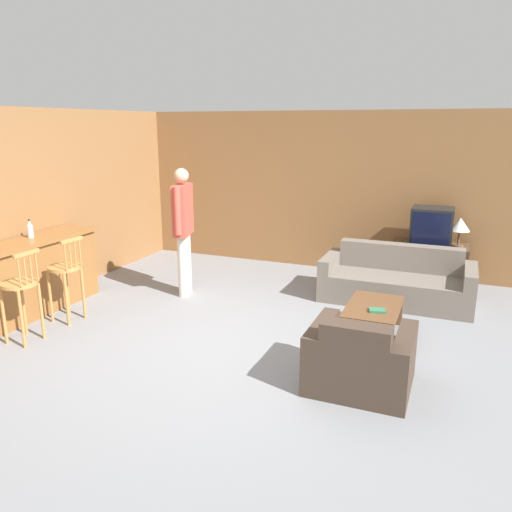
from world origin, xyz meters
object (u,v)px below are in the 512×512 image
book_on_table (377,310)px  person_by_window (183,225)px  tv (432,226)px  bottle (30,229)px  bar_chair_near (21,292)px  coffee_table (373,310)px  couch_far (397,282)px  bar_chair_mid (66,275)px  tv_unit (428,265)px  table_lamp (460,225)px  armchair_near (360,361)px

book_on_table → person_by_window: size_ratio=0.11×
tv → bottle: bottle is taller
bar_chair_near → coffee_table: size_ratio=1.11×
bar_chair_near → couch_far: (3.69, 2.98, -0.32)m
bar_chair_near → couch_far: bar_chair_near is taller
couch_far → coffee_table: 1.31m
bar_chair_mid → tv_unit: 5.14m
table_lamp → coffee_table: bearing=-111.1°
bar_chair_near → book_on_table: bearing=22.2°
bar_chair_mid → couch_far: bearing=31.8°
tv_unit → person_by_window: bearing=-151.3°
couch_far → armchair_near: size_ratio=2.17×
couch_far → tv_unit: (0.35, 0.86, 0.06)m
tv_unit → armchair_near: bearing=-96.1°
armchair_near → person_by_window: 3.38m
bar_chair_near → tv: tv is taller
couch_far → book_on_table: bearing=-91.2°
coffee_table → bottle: 4.40m
tv_unit → book_on_table: (-0.39, -2.35, 0.05)m
coffee_table → couch_far: bearing=85.6°
couch_far → person_by_window: (-2.84, -0.89, 0.75)m
bar_chair_near → table_lamp: table_lamp is taller
tv → bottle: 5.59m
person_by_window → bar_chair_mid: bearing=-121.2°
armchair_near → book_on_table: 1.09m
bar_chair_mid → couch_far: bar_chair_mid is taller
tv_unit → bottle: size_ratio=4.61×
tv → book_on_table: bearing=-99.3°
armchair_near → coffee_table: (-0.09, 1.26, 0.04)m
tv → table_lamp: tv is taller
book_on_table → tv_unit: bearing=80.7°
person_by_window → coffee_table: bearing=-8.8°
bar_chair_near → couch_far: bearing=38.9°
bar_chair_mid → tv_unit: bearing=38.0°
book_on_table → bottle: bearing=-171.4°
book_on_table → armchair_near: bearing=-88.9°
couch_far → armchair_near: (-0.01, -2.57, 0.00)m
tv_unit → table_lamp: bearing=-0.0°
couch_far → tv: tv is taller
armchair_near → book_on_table: armchair_near is taller
tv → bottle: bearing=-147.5°
armchair_near → tv_unit: 3.45m
bar_chair_mid → coffee_table: bar_chair_mid is taller
tv_unit → bottle: 5.64m
bar_chair_near → book_on_table: size_ratio=5.31×
bar_chair_near → person_by_window: 2.30m
bottle → table_lamp: bearing=30.5°
coffee_table → person_by_window: person_by_window is taller
bar_chair_near → table_lamp: bearing=40.9°
bottle → person_by_window: 1.97m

